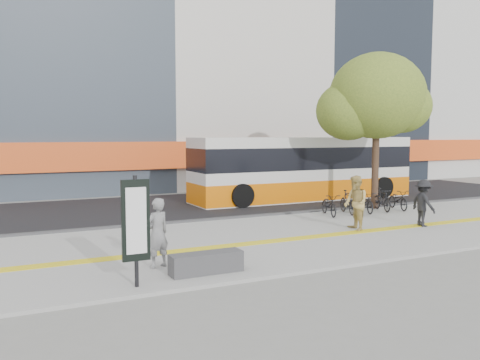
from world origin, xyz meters
name	(u,v)px	position (x,y,z in m)	size (l,w,h in m)	color
ground	(281,253)	(0.00, 0.00, 0.00)	(120.00, 120.00, 0.00)	slate
sidewalk	(254,240)	(0.00, 1.50, 0.04)	(40.00, 7.00, 0.08)	gray
tactile_strip	(263,242)	(0.00, 1.00, 0.09)	(40.00, 0.45, 0.01)	yellow
street	(171,207)	(0.00, 9.00, 0.03)	(40.00, 8.00, 0.06)	black
curb	(208,221)	(0.00, 5.00, 0.07)	(40.00, 0.25, 0.14)	#343436
bench	(206,263)	(-2.60, -1.20, 0.30)	(1.60, 0.45, 0.45)	#343436
signboard	(136,222)	(-4.20, -1.51, 1.37)	(0.55, 0.10, 2.20)	black
street_tree	(374,98)	(7.18, 4.82, 4.51)	(4.40, 3.80, 6.31)	#362318
bus	(304,170)	(6.31, 8.50, 1.41)	(10.79, 2.56, 2.87)	silver
bicycle_row	(365,202)	(6.13, 4.00, 0.49)	(4.31, 1.61, 0.89)	black
seated_woman	(157,233)	(-3.40, -0.28, 0.87)	(0.57, 0.38, 1.57)	black
pedestrian_tan	(356,203)	(3.45, 1.28, 0.94)	(0.83, 0.65, 1.71)	tan
pedestrian_dark	(423,203)	(5.88, 0.86, 0.84)	(0.98, 0.56, 1.52)	black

